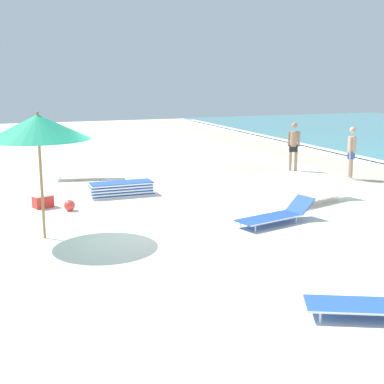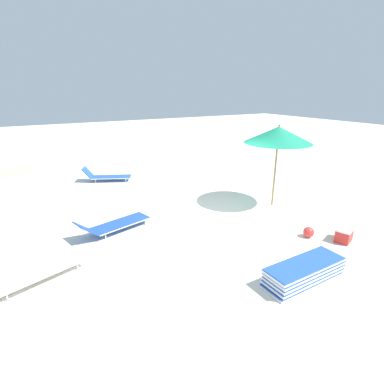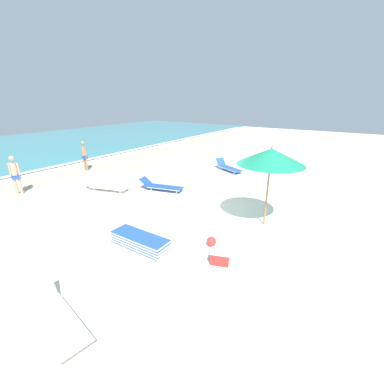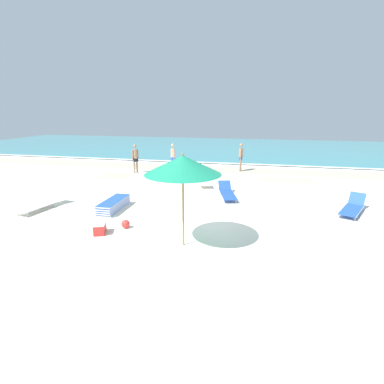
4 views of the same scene
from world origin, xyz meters
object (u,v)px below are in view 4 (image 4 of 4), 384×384
beachgoer_shoreline_child (241,156)px  sun_lounger_beside_umbrella (41,204)px  beachgoer_wading_adult (135,157)px  beach_umbrella (183,165)px  sun_lounger_under_umbrella (353,207)px  beach_ball (126,224)px  sun_lounger_near_water_right (227,192)px  sun_lounger_near_water_left (204,180)px  lounger_stack (114,205)px  cooler_box (100,228)px  beachgoer_strolling_adult (173,156)px

beachgoer_shoreline_child → sun_lounger_beside_umbrella: bearing=-35.1°
beachgoer_wading_adult → beach_umbrella: bearing=-114.0°
sun_lounger_under_umbrella → beach_ball: size_ratio=7.10×
sun_lounger_near_water_right → sun_lounger_near_water_left: bearing=109.5°
beach_umbrella → sun_lounger_beside_umbrella: 6.98m
lounger_stack → cooler_box: 2.36m
beach_umbrella → sun_lounger_near_water_left: size_ratio=1.21×
sun_lounger_beside_umbrella → sun_lounger_near_water_right: 7.80m
beachgoer_shoreline_child → beachgoer_wading_adult: bearing=-70.3°
lounger_stack → cooler_box: size_ratio=3.21×
beach_umbrella → beach_ball: size_ratio=9.45×
sun_lounger_near_water_left → beachgoer_strolling_adult: 3.89m
beach_umbrella → sun_lounger_under_umbrella: size_ratio=1.33×
beach_umbrella → beachgoer_wading_adult: (-5.44, 9.37, -1.38)m
sun_lounger_beside_umbrella → beach_ball: size_ratio=7.17×
sun_lounger_under_umbrella → cooler_box: sun_lounger_under_umbrella is taller
beachgoer_wading_adult → sun_lounger_near_water_left: bearing=-76.6°
sun_lounger_near_water_left → beach_ball: sun_lounger_near_water_left is taller
lounger_stack → beach_ball: size_ratio=6.59×
lounger_stack → sun_lounger_near_water_right: (4.19, 2.76, 0.01)m
sun_lounger_beside_umbrella → beachgoer_shoreline_child: bearing=62.0°
sun_lounger_under_umbrella → cooler_box: (-8.48, -3.94, -0.04)m
beach_umbrella → beachgoer_wading_adult: beach_umbrella is taller
beach_ball → cooler_box: bearing=-134.7°
sun_lounger_near_water_right → cooler_box: bearing=-139.9°
lounger_stack → beachgoer_shoreline_child: (4.39, 8.83, 0.79)m
sun_lounger_under_umbrella → beachgoer_shoreline_child: beachgoer_shoreline_child is taller
beachgoer_strolling_adult → beach_ball: (1.07, -9.46, -0.86)m
sun_lounger_near_water_right → beach_ball: size_ratio=7.54×
sun_lounger_under_umbrella → sun_lounger_beside_umbrella: size_ratio=0.99×
sun_lounger_beside_umbrella → beachgoer_shoreline_child: 11.88m
sun_lounger_beside_umbrella → cooler_box: (3.53, -1.72, -0.03)m
beach_umbrella → cooler_box: (-2.82, 0.22, -2.19)m
sun_lounger_near_water_left → cooler_box: size_ratio=3.80×
sun_lounger_under_umbrella → sun_lounger_near_water_right: size_ratio=0.94×
sun_lounger_under_umbrella → beachgoer_shoreline_child: (-4.75, 7.16, 0.78)m
beach_ball → cooler_box: 0.86m
sun_lounger_under_umbrella → sun_lounger_near_water_left: bearing=178.2°
lounger_stack → beach_ball: lounger_stack is taller
lounger_stack → sun_lounger_under_umbrella: size_ratio=0.93×
beachgoer_strolling_adult → cooler_box: bearing=-35.8°
beachgoer_wading_adult → beachgoer_strolling_adult: (2.16, 0.92, 0.00)m
lounger_stack → beach_umbrella: bearing=-36.2°
lounger_stack → beachgoer_shoreline_child: bearing=62.9°
sun_lounger_near_water_left → beachgoer_wading_adult: beachgoer_wading_adult is taller
beachgoer_wading_adult → beach_ball: (3.23, -8.54, -0.86)m
sun_lounger_near_water_left → beachgoer_shoreline_child: bearing=49.1°
beachgoer_shoreline_child → beach_ball: size_ratio=6.15×
beachgoer_wading_adult → cooler_box: (2.62, -9.15, -0.81)m
beach_umbrella → beachgoer_wading_adult: bearing=120.1°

